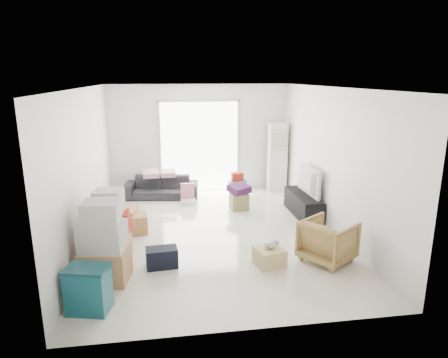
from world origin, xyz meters
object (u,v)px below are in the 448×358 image
object	(u,v)px
ac_tower	(277,157)
armchair	(328,239)
storage_bins	(88,289)
wood_crate	(269,257)
tv_console	(303,204)
kids_table	(237,180)
sofa	(161,184)
ottoman	(239,201)
television	(304,191)

from	to	relation	value
ac_tower	armchair	xyz separation A→B (m)	(-0.31, -4.06, -0.50)
storage_bins	wood_crate	bearing A→B (deg)	19.15
tv_console	wood_crate	xyz separation A→B (m)	(-1.32, -2.17, -0.09)
ac_tower	tv_console	bearing A→B (deg)	-88.49
armchair	wood_crate	size ratio (longest dim) A/B	1.81
storage_bins	kids_table	xyz separation A→B (m)	(2.74, 4.54, 0.13)
sofa	armchair	bearing A→B (deg)	-48.02
ac_tower	sofa	distance (m)	3.00
sofa	ottoman	bearing A→B (deg)	-26.28
ottoman	kids_table	size ratio (longest dim) A/B	0.60
television	armchair	xyz separation A→B (m)	(-0.36, -2.16, -0.16)
tv_console	armchair	distance (m)	2.20
ottoman	ac_tower	bearing A→B (deg)	46.78
storage_bins	wood_crate	size ratio (longest dim) A/B	1.46
armchair	wood_crate	xyz separation A→B (m)	(-0.96, -0.00, -0.24)
storage_bins	kids_table	distance (m)	5.31
armchair	ottoman	xyz separation A→B (m)	(-0.93, 2.74, -0.19)
armchair	kids_table	bearing A→B (deg)	-22.14
armchair	wood_crate	distance (m)	0.99
television	kids_table	world-z (taller)	kids_table
ottoman	television	bearing A→B (deg)	-24.37
television	ottoman	bearing A→B (deg)	62.77
tv_console	ac_tower	bearing A→B (deg)	91.51
ac_tower	storage_bins	bearing A→B (deg)	-127.82
wood_crate	kids_table	bearing A→B (deg)	87.56
storage_bins	wood_crate	xyz separation A→B (m)	(2.58, 0.90, -0.17)
television	wood_crate	xyz separation A→B (m)	(-1.32, -2.17, -0.39)
armchair	television	bearing A→B (deg)	-43.98
ac_tower	armchair	bearing A→B (deg)	-94.32
kids_table	wood_crate	world-z (taller)	kids_table
armchair	ottoman	size ratio (longest dim) A/B	2.03
ac_tower	ottoman	world-z (taller)	ac_tower
tv_console	kids_table	size ratio (longest dim) A/B	2.24
tv_console	armchair	size ratio (longest dim) A/B	1.85
armchair	ottoman	bearing A→B (deg)	-15.92
television	storage_bins	bearing A→B (deg)	125.29
ottoman	wood_crate	size ratio (longest dim) A/B	0.89
kids_table	wood_crate	size ratio (longest dim) A/B	1.49
tv_console	storage_bins	xyz separation A→B (m)	(-3.90, -3.06, 0.07)
ac_tower	kids_table	bearing A→B (deg)	-159.46
ottoman	kids_table	world-z (taller)	kids_table
tv_console	wood_crate	size ratio (longest dim) A/B	3.34
television	armchair	world-z (taller)	armchair
kids_table	ac_tower	bearing A→B (deg)	20.54
tv_console	television	xyz separation A→B (m)	(0.00, 0.00, 0.30)
sofa	armchair	size ratio (longest dim) A/B	2.33
armchair	tv_console	bearing A→B (deg)	-43.98
tv_console	ottoman	distance (m)	1.41
armchair	ottoman	world-z (taller)	armchair
kids_table	television	bearing A→B (deg)	-51.85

